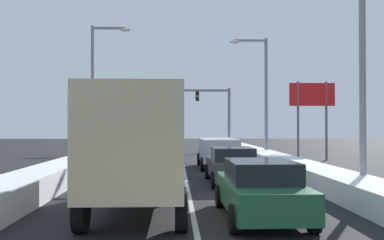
# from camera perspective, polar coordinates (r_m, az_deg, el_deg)

# --- Properties ---
(ground_plane) EXTENTS (120.00, 120.00, 0.00)m
(ground_plane) POSITION_cam_1_polar(r_m,az_deg,el_deg) (19.80, -0.87, -7.77)
(ground_plane) COLOR black
(lane_stripe_between_right_lane_and_center_lane) EXTENTS (0.14, 40.99, 0.01)m
(lane_stripe_between_right_lane_and_center_lane) POSITION_cam_1_polar(r_m,az_deg,el_deg) (23.50, -1.09, -6.66)
(lane_stripe_between_right_lane_and_center_lane) COLOR silver
(lane_stripe_between_right_lane_and_center_lane) RESTS_ON ground
(snow_bank_right_shoulder) EXTENTS (1.69, 40.99, 0.73)m
(snow_bank_right_shoulder) POSITION_cam_1_polar(r_m,az_deg,el_deg) (24.16, 11.64, -5.62)
(snow_bank_right_shoulder) COLOR white
(snow_bank_right_shoulder) RESTS_ON ground
(snow_bank_left_shoulder) EXTENTS (1.63, 40.99, 0.84)m
(snow_bank_left_shoulder) POSITION_cam_1_polar(r_m,az_deg,el_deg) (23.95, -13.93, -5.53)
(snow_bank_left_shoulder) COLOR white
(snow_bank_left_shoulder) RESTS_ON ground
(sedan_green_right_lane_nearest) EXTENTS (2.00, 4.50, 1.51)m
(sedan_green_right_lane_nearest) POSITION_cam_1_polar(r_m,az_deg,el_deg) (11.18, 9.22, -9.22)
(sedan_green_right_lane_nearest) COLOR #1E5633
(sedan_green_right_lane_nearest) RESTS_ON ground
(sedan_charcoal_right_lane_second) EXTENTS (2.00, 4.50, 1.51)m
(sedan_charcoal_right_lane_second) POSITION_cam_1_polar(r_m,az_deg,el_deg) (17.78, 5.41, -6.08)
(sedan_charcoal_right_lane_second) COLOR #38383D
(sedan_charcoal_right_lane_second) RESTS_ON ground
(suv_silver_right_lane_third) EXTENTS (2.16, 4.90, 1.67)m
(suv_silver_right_lane_third) POSITION_cam_1_polar(r_m,az_deg,el_deg) (24.13, 3.50, -4.09)
(suv_silver_right_lane_third) COLOR #B7BABF
(suv_silver_right_lane_third) RESTS_ON ground
(box_truck_center_lane_nearest) EXTENTS (2.53, 7.20, 3.36)m
(box_truck_center_lane_nearest) POSITION_cam_1_polar(r_m,az_deg,el_deg) (12.03, -7.01, -3.19)
(box_truck_center_lane_nearest) COLOR silver
(box_truck_center_lane_nearest) RESTS_ON ground
(sedan_black_center_lane_second) EXTENTS (2.00, 4.50, 1.51)m
(sedan_black_center_lane_second) POSITION_cam_1_polar(r_m,az_deg,el_deg) (20.01, -5.79, -5.49)
(sedan_black_center_lane_second) COLOR black
(sedan_black_center_lane_second) RESTS_ON ground
(suv_navy_center_lane_third) EXTENTS (2.16, 4.90, 1.67)m
(suv_navy_center_lane_third) POSITION_cam_1_polar(r_m,az_deg,el_deg) (26.56, -4.44, -3.79)
(suv_navy_center_lane_third) COLOR navy
(suv_navy_center_lane_third) RESTS_ON ground
(traffic_light_gantry) EXTENTS (10.60, 0.47, 6.20)m
(traffic_light_gantry) POSITION_cam_1_polar(r_m,az_deg,el_deg) (42.09, 0.01, 2.36)
(traffic_light_gantry) COLOR slate
(traffic_light_gantry) RESTS_ON ground
(street_lamp_right_near) EXTENTS (2.66, 0.36, 8.98)m
(street_lamp_right_near) POSITION_cam_1_polar(r_m,az_deg,el_deg) (15.57, 20.91, 10.04)
(street_lamp_right_near) COLOR gray
(street_lamp_right_near) RESTS_ON ground
(street_lamp_right_mid) EXTENTS (2.66, 0.36, 8.48)m
(street_lamp_right_mid) POSITION_cam_1_polar(r_m,az_deg,el_deg) (29.68, 9.33, 4.34)
(street_lamp_right_mid) COLOR gray
(street_lamp_right_mid) RESTS_ON ground
(street_lamp_left_mid) EXTENTS (2.66, 0.36, 9.08)m
(street_lamp_left_mid) POSITION_cam_1_polar(r_m,az_deg,el_deg) (28.85, -12.67, 5.12)
(street_lamp_left_mid) COLOR gray
(street_lamp_left_mid) RESTS_ON ground
(roadside_sign_right) EXTENTS (3.20, 0.16, 5.50)m
(roadside_sign_right) POSITION_cam_1_polar(r_m,az_deg,el_deg) (30.58, 15.94, 2.26)
(roadside_sign_right) COLOR #59595B
(roadside_sign_right) RESTS_ON ground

